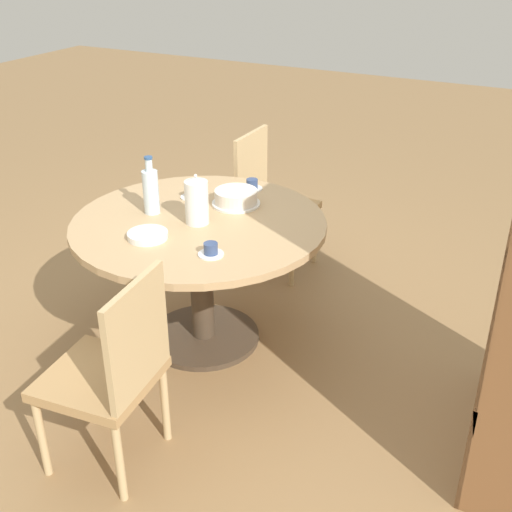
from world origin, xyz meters
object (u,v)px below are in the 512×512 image
cup_c (252,185)px  water_bottle (151,190)px  cup_a (211,250)px  cup_b (191,194)px  chair_a (270,200)px  cake_main (236,198)px  coffee_pot (197,201)px  chair_b (112,371)px

cup_c → water_bottle: bearing=-30.2°
water_bottle → cup_c: (-0.52, 0.30, -0.10)m
cup_a → cup_b: size_ratio=1.00×
chair_a → cake_main: bearing=-168.8°
chair_a → cake_main: chair_a is taller
coffee_pot → cup_a: bearing=41.6°
chair_b → cup_a: bearing=166.2°
cake_main → cup_a: 0.58m
water_bottle → cake_main: bearing=131.1°
chair_b → cup_b: (-1.15, -0.35, 0.27)m
cup_c → coffee_pot: bearing=-3.3°
coffee_pot → chair_a: bearing=-175.6°
chair_a → water_bottle: bearing=168.4°
cake_main → water_bottle: bearing=-48.9°
cup_b → cake_main: bearing=96.4°
water_bottle → cake_main: 0.44m
coffee_pot → water_bottle: (-0.00, -0.27, 0.00)m
water_bottle → chair_b: bearing=25.4°
coffee_pot → cup_c: size_ratio=2.18×
coffee_pot → cup_a: coffee_pot is taller
chair_a → cake_main: size_ratio=3.48×
chair_a → cup_c: chair_a is taller
cake_main → cup_c: 0.23m
water_bottle → coffee_pot: bearing=89.8°
cake_main → cup_b: cake_main is taller
cup_a → water_bottle: bearing=-117.8°
chair_b → cup_c: chair_b is taller
coffee_pot → cake_main: bearing=168.7°
cake_main → cup_b: (0.03, -0.26, -0.02)m
water_bottle → cup_b: size_ratio=2.56×
cup_c → cup_a: bearing=14.7°
chair_b → cake_main: bearing=178.5°
chair_b → coffee_pot: coffee_pot is taller
chair_a → chair_b: (1.84, 0.22, 0.00)m
coffee_pot → water_bottle: 0.27m
chair_a → water_bottle: water_bottle is taller
chair_b → cake_main: 1.21m
water_bottle → cup_a: size_ratio=2.56×
chair_a → coffee_pot: size_ratio=3.48×
chair_a → cup_a: 1.29m
coffee_pot → cup_b: bearing=-142.1°
water_bottle → cake_main: size_ratio=1.17×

